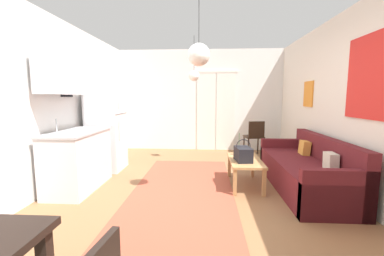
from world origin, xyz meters
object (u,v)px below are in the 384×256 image
coffee_table (245,163)px  pendant_lamp_far (194,76)px  accent_chair (255,136)px  couch (308,172)px  handbag (243,154)px  bamboo_vase (239,150)px  pendant_lamp_near (199,55)px  refrigerator (106,125)px

coffee_table → pendant_lamp_far: bearing=124.4°
coffee_table → accent_chair: size_ratio=1.14×
pendant_lamp_far → accent_chair: bearing=27.7°
couch → handbag: couch is taller
bamboo_vase → pendant_lamp_far: bearing=129.1°
bamboo_vase → pendant_lamp_far: (-0.82, 1.01, 1.34)m
coffee_table → pendant_lamp_near: (-0.72, -0.68, 1.57)m
bamboo_vase → pendant_lamp_near: pendant_lamp_near is taller
accent_chair → pendant_lamp_near: bearing=56.0°
bamboo_vase → pendant_lamp_near: 1.85m
refrigerator → pendant_lamp_far: bearing=18.1°
pendant_lamp_near → pendant_lamp_far: 1.98m
couch → pendant_lamp_far: pendant_lamp_far is taller
couch → coffee_table: bearing=173.5°
handbag → couch: bearing=0.5°
coffee_table → refrigerator: size_ratio=0.55×
pendant_lamp_near → refrigerator: bearing=142.0°
accent_chair → pendant_lamp_near: 3.32m
pendant_lamp_far → couch: bearing=-37.5°
pendant_lamp_near → couch: bearing=19.2°
pendant_lamp_far → pendant_lamp_near: bearing=-85.3°
refrigerator → pendant_lamp_near: pendant_lamp_near is taller
pendant_lamp_near → pendant_lamp_far: bearing=94.7°
coffee_table → accent_chair: accent_chair is taller
couch → pendant_lamp_far: size_ratio=2.35×
couch → handbag: (-0.99, -0.01, 0.27)m
couch → bamboo_vase: 1.10m
coffee_table → bamboo_vase: (-0.07, 0.29, 0.14)m
coffee_table → pendant_lamp_near: size_ratio=1.14×
refrigerator → accent_chair: refrigerator is taller
refrigerator → pendant_lamp_far: (1.67, 0.54, 0.98)m
couch → coffee_table: 0.95m
coffee_table → pendant_lamp_near: bearing=-136.5°
coffee_table → refrigerator: 2.70m
couch → accent_chair: bearing=100.9°
bamboo_vase → pendant_lamp_far: size_ratio=0.42×
bamboo_vase → accent_chair: (0.59, 1.75, -0.01)m
couch → bamboo_vase: size_ratio=5.60×
bamboo_vase → accent_chair: accent_chair is taller
couch → accent_chair: 2.19m
couch → refrigerator: size_ratio=1.23×
pendant_lamp_near → accent_chair: bearing=65.3°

